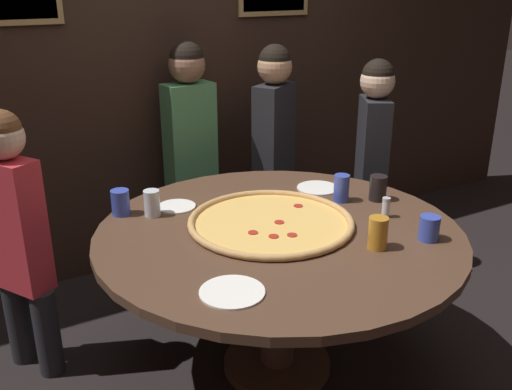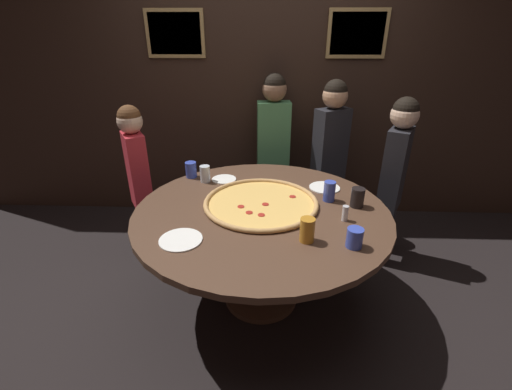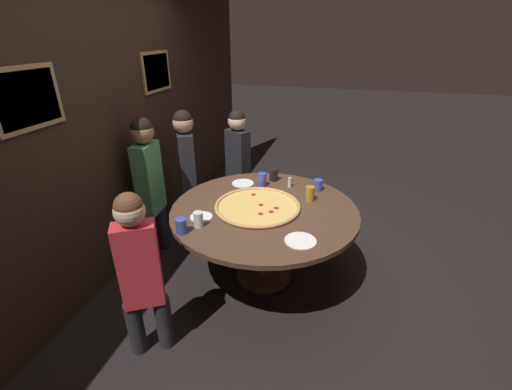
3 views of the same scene
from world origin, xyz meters
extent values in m
plane|color=black|center=(0.00, 0.00, 0.00)|extent=(24.00, 24.00, 0.00)
cube|color=black|center=(0.00, 1.42, 1.30)|extent=(6.40, 0.06, 2.60)
cube|color=#9E7F4C|center=(-0.80, 1.37, 1.75)|extent=(0.52, 0.02, 0.40)
cube|color=#B2A893|center=(-0.80, 1.37, 1.75)|extent=(0.46, 0.01, 0.34)
cube|color=#9E7F4C|center=(0.80, 1.37, 1.75)|extent=(0.52, 0.02, 0.40)
cube|color=#B2A893|center=(0.80, 1.37, 1.75)|extent=(0.46, 0.01, 0.34)
cylinder|color=#4C3323|center=(0.00, 0.00, 0.72)|extent=(1.63, 1.63, 0.04)
cylinder|color=#4C3323|center=(0.00, 0.00, 0.35)|extent=(0.16, 0.16, 0.70)
cylinder|color=#4C3323|center=(0.00, 0.00, 0.02)|extent=(0.52, 0.52, 0.04)
cylinder|color=#EAB75B|center=(-0.01, 0.06, 0.75)|extent=(0.72, 0.72, 0.01)
torus|color=tan|center=(-0.01, 0.06, 0.76)|extent=(0.76, 0.76, 0.03)
cylinder|color=#A8281E|center=(0.21, 0.16, 0.75)|extent=(0.04, 0.04, 0.00)
cylinder|color=#A8281E|center=(-0.08, -0.08, 0.75)|extent=(0.04, 0.04, 0.00)
cylinder|color=#A8281E|center=(0.02, 0.04, 0.75)|extent=(0.04, 0.04, 0.00)
cylinder|color=#A8281E|center=(0.00, -0.11, 0.75)|extent=(0.04, 0.04, 0.00)
cylinder|color=#A8281E|center=(-0.13, 0.00, 0.75)|extent=(0.04, 0.04, 0.00)
cylinder|color=#384CB7|center=(0.50, -0.41, 0.79)|extent=(0.09, 0.09, 0.11)
cylinder|color=#BC7A23|center=(0.25, -0.36, 0.81)|extent=(0.08, 0.08, 0.14)
cylinder|color=black|center=(0.62, 0.06, 0.80)|extent=(0.09, 0.09, 0.13)
cylinder|color=#384CB7|center=(-0.56, 0.51, 0.80)|extent=(0.09, 0.09, 0.12)
cylinder|color=silver|center=(-0.43, 0.43, 0.80)|extent=(0.08, 0.08, 0.12)
cylinder|color=#384CB7|center=(0.45, 0.14, 0.81)|extent=(0.08, 0.08, 0.14)
cylinder|color=white|center=(-0.43, -0.38, 0.74)|extent=(0.24, 0.24, 0.01)
cylinder|color=white|center=(-0.30, 0.47, 0.74)|extent=(0.19, 0.19, 0.01)
cylinder|color=white|center=(0.45, 0.34, 0.74)|extent=(0.22, 0.22, 0.01)
cylinder|color=silver|center=(0.50, -0.13, 0.78)|extent=(0.04, 0.04, 0.08)
cylinder|color=#B7B7BC|center=(0.50, -0.13, 0.83)|extent=(0.04, 0.04, 0.01)
cylinder|color=#232328|center=(-0.96, 0.51, 0.22)|extent=(0.16, 0.16, 0.44)
cylinder|color=#232328|center=(-1.06, 0.68, 0.22)|extent=(0.16, 0.16, 0.44)
cube|color=red|center=(-1.01, 0.60, 0.75)|extent=(0.26, 0.30, 0.62)
sphere|color=beige|center=(-1.01, 0.60, 1.16)|extent=(0.19, 0.19, 0.19)
sphere|color=brown|center=(-1.01, 0.60, 1.19)|extent=(0.18, 0.18, 0.18)
cylinder|color=#232328|center=(0.20, 1.18, 0.25)|extent=(0.14, 0.14, 0.50)
cylinder|color=#232328|center=(-0.03, 1.16, 0.25)|extent=(0.14, 0.14, 0.50)
cube|color=#4C8C59|center=(0.09, 1.17, 0.85)|extent=(0.31, 0.18, 0.70)
sphere|color=#8C664C|center=(0.09, 1.17, 1.31)|extent=(0.22, 0.22, 0.22)
sphere|color=black|center=(0.09, 1.17, 1.35)|extent=(0.20, 0.20, 0.20)
cylinder|color=#232328|center=(1.08, 0.67, 0.23)|extent=(0.17, 0.17, 0.47)
cylinder|color=#232328|center=(0.97, 0.49, 0.23)|extent=(0.17, 0.17, 0.47)
cube|color=#232328|center=(1.02, 0.58, 0.80)|extent=(0.27, 0.32, 0.65)
sphere|color=beige|center=(1.02, 0.58, 1.22)|extent=(0.20, 0.20, 0.20)
sphere|color=black|center=(1.02, 0.58, 1.26)|extent=(0.19, 0.19, 0.19)
cylinder|color=#232328|center=(0.69, 1.07, 0.24)|extent=(0.18, 0.18, 0.49)
cylinder|color=#232328|center=(0.50, 0.96, 0.24)|extent=(0.18, 0.18, 0.49)
cube|color=#232328|center=(0.59, 1.02, 0.83)|extent=(0.33, 0.28, 0.69)
sphere|color=tan|center=(0.59, 1.02, 1.28)|extent=(0.21, 0.21, 0.21)
sphere|color=black|center=(0.59, 1.02, 1.32)|extent=(0.20, 0.20, 0.20)
camera|label=1|loc=(-1.24, -1.96, 1.79)|focal=40.00mm
camera|label=2|loc=(0.03, -1.94, 1.77)|focal=24.00mm
camera|label=3|loc=(-2.56, -0.63, 2.15)|focal=24.00mm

